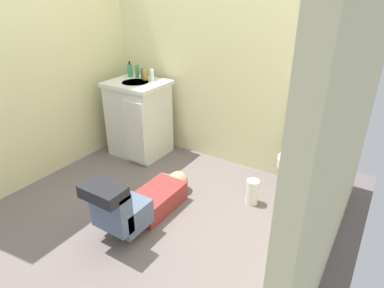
{
  "coord_description": "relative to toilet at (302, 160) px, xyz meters",
  "views": [
    {
      "loc": [
        1.48,
        -1.8,
        1.73
      ],
      "look_at": [
        0.06,
        0.44,
        0.45
      ],
      "focal_mm": 30.96,
      "sensor_mm": 36.0,
      "label": 1
    }
  ],
  "objects": [
    {
      "name": "toiletry_bag",
      "position": [
        0.1,
        0.09,
        0.44
      ],
      "size": [
        0.12,
        0.09,
        0.11
      ],
      "primitive_type": "cube",
      "color": "#26262D",
      "rests_on": "toilet"
    },
    {
      "name": "faucet",
      "position": [
        -1.75,
        0.06,
        0.5
      ],
      "size": [
        0.02,
        0.02,
        0.1
      ],
      "primitive_type": "cylinder",
      "color": "silver",
      "rests_on": "vanity_cabinet"
    },
    {
      "name": "soap_dispenser",
      "position": [
        -1.94,
        0.04,
        0.52
      ],
      "size": [
        0.06,
        0.06,
        0.17
      ],
      "color": "#449860",
      "rests_on": "vanity_cabinet"
    },
    {
      "name": "bottle_blue",
      "position": [
        -1.78,
        0.06,
        0.51
      ],
      "size": [
        0.05,
        0.05,
        0.11
      ],
      "primitive_type": "cylinder",
      "color": "#4462B0",
      "rests_on": "vanity_cabinet"
    },
    {
      "name": "paper_towel_roll",
      "position": [
        -0.3,
        -0.32,
        -0.26
      ],
      "size": [
        0.11,
        0.11,
        0.22
      ],
      "primitive_type": "cylinder",
      "color": "white",
      "rests_on": "ground_plane"
    },
    {
      "name": "bottle_amber",
      "position": [
        -1.72,
        0.02,
        0.51
      ],
      "size": [
        0.06,
        0.06,
        0.11
      ],
      "primitive_type": "cylinder",
      "color": "gold",
      "rests_on": "vanity_cabinet"
    },
    {
      "name": "toilet_paper_roll",
      "position": [
        0.18,
        -0.93,
        -0.32
      ],
      "size": [
        0.11,
        0.11,
        0.1
      ],
      "primitive_type": "cylinder",
      "color": "white",
      "rests_on": "ground_plane"
    },
    {
      "name": "bottle_clear",
      "position": [
        -1.64,
        0.04,
        0.51
      ],
      "size": [
        0.04,
        0.04,
        0.12
      ],
      "primitive_type": "cylinder",
      "color": "silver",
      "rests_on": "vanity_cabinet"
    },
    {
      "name": "tissue_box",
      "position": [
        -0.05,
        0.09,
        0.43
      ],
      "size": [
        0.22,
        0.11,
        0.1
      ],
      "primitive_type": "cube",
      "color": "silver",
      "rests_on": "toilet"
    },
    {
      "name": "person_plumber",
      "position": [
        -0.96,
        -1.01,
        -0.19
      ],
      "size": [
        0.39,
        1.06,
        0.52
      ],
      "color": "maroon",
      "rests_on": "ground_plane"
    },
    {
      "name": "wall_right",
      "position": [
        0.38,
        -0.83,
        0.83
      ],
      "size": [
        0.08,
        2.16,
        2.4
      ],
      "primitive_type": "cube",
      "color": "beige",
      "rests_on": "ground_plane"
    },
    {
      "name": "wall_left",
      "position": [
        -2.25,
        -0.83,
        0.83
      ],
      "size": [
        0.08,
        2.16,
        2.4
      ],
      "primitive_type": "cube",
      "color": "beige",
      "rests_on": "ground_plane"
    },
    {
      "name": "bottle_green",
      "position": [
        -1.85,
        0.05,
        0.52
      ],
      "size": [
        0.04,
        0.04,
        0.14
      ],
      "primitive_type": "cylinder",
      "color": "#4C9F49",
      "rests_on": "vanity_cabinet"
    },
    {
      "name": "ground_plane",
      "position": [
        -0.94,
        -0.83,
        -0.39
      ],
      "size": [
        3.05,
        3.16,
        0.04
      ],
      "primitive_type": "cube",
      "color": "#6A5F5F"
    },
    {
      "name": "wall_back",
      "position": [
        -0.94,
        0.29,
        0.83
      ],
      "size": [
        2.71,
        0.08,
        2.4
      ],
      "primitive_type": "cube",
      "color": "beige",
      "rests_on": "ground_plane"
    },
    {
      "name": "toilet",
      "position": [
        0.0,
        0.0,
        0.0
      ],
      "size": [
        0.36,
        0.46,
        0.75
      ],
      "color": "silver",
      "rests_on": "ground_plane"
    },
    {
      "name": "vanity_cabinet",
      "position": [
        -1.75,
        -0.09,
        0.05
      ],
      "size": [
        0.6,
        0.53,
        0.82
      ],
      "color": "silver",
      "rests_on": "ground_plane"
    }
  ]
}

